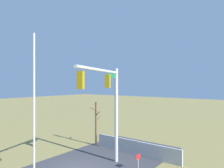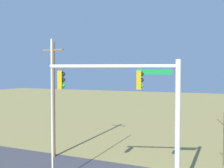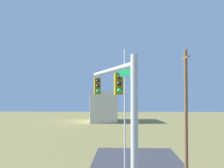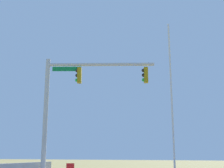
# 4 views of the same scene
# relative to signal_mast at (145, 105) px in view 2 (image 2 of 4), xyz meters

# --- Properties ---
(signal_mast) EXTENTS (6.44, 2.28, 7.57)m
(signal_mast) POSITION_rel_signal_mast_xyz_m (0.00, 0.00, 0.00)
(signal_mast) COLOR #B2B5BA
(signal_mast) RESTS_ON ground_plane
(flagpole) EXTENTS (0.10, 0.10, 8.93)m
(flagpole) POSITION_rel_signal_mast_xyz_m (-5.94, 0.23, -0.75)
(flagpole) COLOR silver
(flagpole) RESTS_ON ground_plane
(utility_pole) EXTENTS (1.90, 0.26, 9.33)m
(utility_pole) POSITION_rel_signal_mast_xyz_m (-9.13, 4.82, -0.38)
(utility_pole) COLOR brown
(utility_pole) RESTS_ON ground_plane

